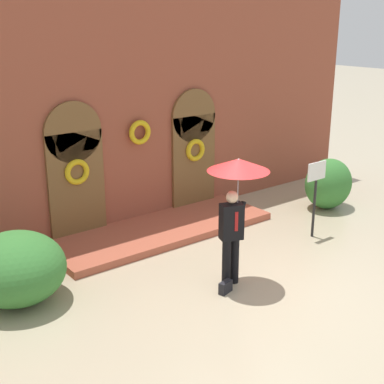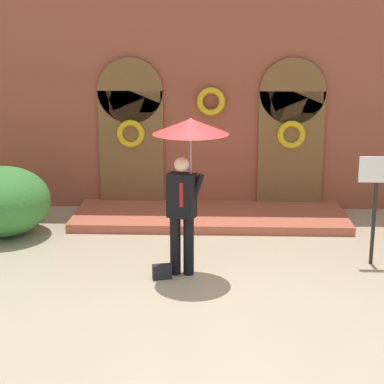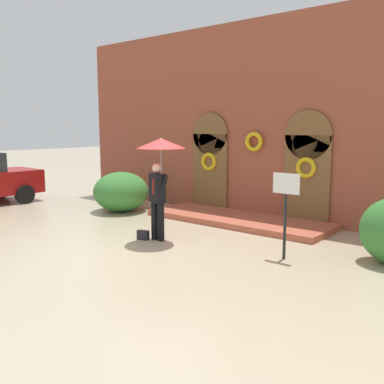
% 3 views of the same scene
% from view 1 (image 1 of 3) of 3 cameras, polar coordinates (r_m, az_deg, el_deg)
% --- Properties ---
extents(ground_plane, '(80.00, 80.00, 0.00)m').
position_cam_1_polar(ground_plane, '(10.08, 6.83, -9.62)').
color(ground_plane, tan).
extents(building_facade, '(14.00, 2.30, 5.60)m').
position_cam_1_polar(building_facade, '(12.37, -6.43, 8.74)').
color(building_facade, brown).
rests_on(building_facade, ground).
extents(person_with_umbrella, '(1.10, 1.10, 2.36)m').
position_cam_1_polar(person_with_umbrella, '(9.34, 4.78, 0.88)').
color(person_with_umbrella, black).
rests_on(person_with_umbrella, ground).
extents(handbag, '(0.30, 0.19, 0.22)m').
position_cam_1_polar(handbag, '(9.67, 3.60, -10.09)').
color(handbag, black).
rests_on(handbag, ground).
extents(sign_post, '(0.56, 0.06, 1.72)m').
position_cam_1_polar(sign_post, '(11.93, 13.05, 0.54)').
color(sign_post, black).
rests_on(sign_post, ground).
extents(shrub_left, '(1.68, 1.72, 1.23)m').
position_cam_1_polar(shrub_left, '(9.65, -18.25, -7.73)').
color(shrub_left, '#387A33').
rests_on(shrub_left, ground).
extents(shrub_right, '(1.31, 1.08, 1.29)m').
position_cam_1_polar(shrub_right, '(14.03, 14.34, 0.87)').
color(shrub_right, '#387A33').
rests_on(shrub_right, ground).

